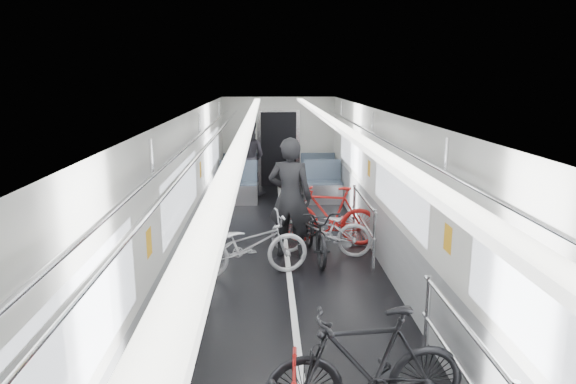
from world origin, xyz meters
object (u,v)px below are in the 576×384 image
bike_right_far (330,215)px  bike_right_near (366,367)px  bike_aisle (316,232)px  person_standing (290,198)px  bike_right_mid (321,229)px  person_seated (248,158)px  bike_left_far (248,245)px

bike_right_far → bike_right_near: bearing=11.3°
bike_aisle → person_standing: bearing=161.0°
bike_right_mid → person_standing: person_standing is taller
person_seated → bike_right_near: bearing=116.3°
bike_right_far → person_seated: 4.34m
bike_aisle → person_seated: bearing=99.4°
bike_right_near → person_standing: 4.31m
bike_left_far → person_standing: bearing=-49.8°
bike_aisle → person_standing: person_standing is taller
bike_right_mid → bike_right_far: size_ratio=0.97×
bike_right_near → bike_aisle: size_ratio=1.05×
bike_left_far → person_standing: 1.20m
bike_right_near → person_seated: person_seated is taller
bike_right_far → bike_aisle: 0.77m
bike_left_far → bike_aisle: size_ratio=1.09×
bike_left_far → person_standing: person_standing is taller
bike_right_far → person_standing: 1.06m
bike_left_far → bike_right_mid: bearing=-65.8°
bike_aisle → bike_right_mid: bearing=44.2°
bike_right_mid → person_standing: (-0.51, -0.00, 0.55)m
bike_right_mid → bike_right_far: bike_right_far is taller
person_standing → person_seated: bearing=-65.8°
bike_right_near → bike_right_far: 4.87m
bike_left_far → bike_right_near: size_ratio=1.03×
bike_left_far → bike_right_mid: 1.45m
bike_right_mid → bike_aisle: 0.14m
bike_right_near → bike_right_mid: 4.26m
bike_right_far → person_seated: person_seated is taller
bike_right_mid → bike_aisle: bike_right_mid is taller
bike_right_far → person_seated: bearing=-144.1°
bike_right_mid → person_seated: person_seated is taller
bike_right_mid → person_standing: size_ratio=0.86×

